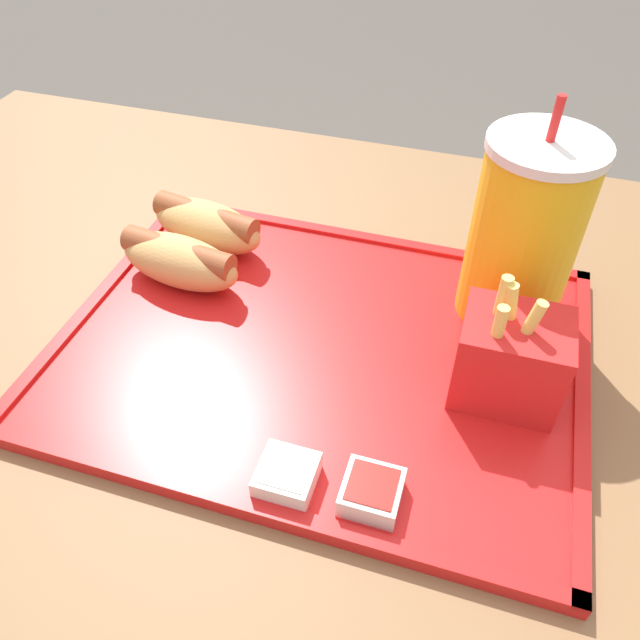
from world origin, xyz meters
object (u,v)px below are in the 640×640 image
(hot_dog_near, at_px, (180,260))
(fries_carton, at_px, (510,358))
(sauce_cup_ketchup, at_px, (372,491))
(sauce_cup_mayo, at_px, (287,475))
(soda_cup, at_px, (524,233))
(hot_dog_far, at_px, (207,224))

(hot_dog_near, height_order, fries_carton, fries_carton)
(sauce_cup_ketchup, bearing_deg, fries_carton, 58.88)
(fries_carton, height_order, sauce_cup_mayo, fries_carton)
(hot_dog_near, bearing_deg, soda_cup, 10.01)
(hot_dog_near, xyz_separation_m, sauce_cup_mayo, (0.17, -0.18, -0.02))
(soda_cup, bearing_deg, sauce_cup_mayo, -119.15)
(soda_cup, xyz_separation_m, hot_dog_near, (-0.30, -0.05, -0.06))
(sauce_cup_mayo, bearing_deg, hot_dog_near, 133.35)
(soda_cup, distance_m, sauce_cup_ketchup, 0.25)
(sauce_cup_mayo, distance_m, sauce_cup_ketchup, 0.06)
(hot_dog_far, relative_size, fries_carton, 1.19)
(fries_carton, height_order, sauce_cup_ketchup, fries_carton)
(fries_carton, distance_m, sauce_cup_ketchup, 0.15)
(hot_dog_near, bearing_deg, fries_carton, -9.11)
(soda_cup, relative_size, sauce_cup_mayo, 5.04)
(fries_carton, bearing_deg, soda_cup, 93.33)
(sauce_cup_mayo, height_order, sauce_cup_ketchup, same)
(sauce_cup_mayo, bearing_deg, fries_carton, 43.96)
(soda_cup, xyz_separation_m, hot_dog_far, (-0.30, 0.01, -0.06))
(hot_dog_near, relative_size, sauce_cup_ketchup, 3.19)
(hot_dog_near, distance_m, sauce_cup_mayo, 0.25)
(hot_dog_far, height_order, fries_carton, fries_carton)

